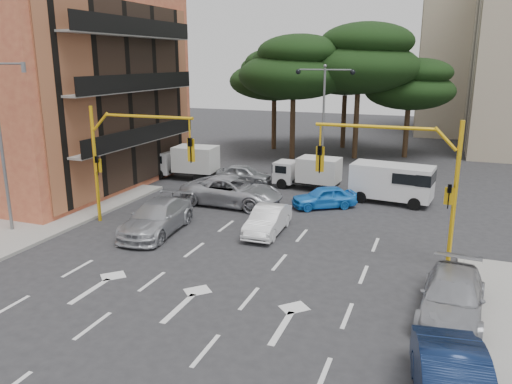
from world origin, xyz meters
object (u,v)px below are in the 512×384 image
(car_blue_compact, at_px, (324,197))
(van_white, at_px, (392,183))
(street_lamp_center, at_px, (324,101))
(box_truck_b, at_px, (307,173))
(street_lamp_left, at_px, (4,137))
(box_truck_a, at_px, (185,162))
(car_white_hatch, at_px, (268,220))
(signal_mast_left, at_px, (124,150))
(car_silver_wagon, at_px, (157,217))
(car_silver_cross_a, at_px, (232,191))
(car_silver_cross_b, at_px, (244,174))
(car_silver_parked, at_px, (452,297))
(signal_mast_right, at_px, (409,171))

(car_blue_compact, relative_size, van_white, 0.79)
(street_lamp_center, height_order, box_truck_b, street_lamp_center)
(street_lamp_left, height_order, box_truck_a, street_lamp_left)
(car_white_hatch, xyz_separation_m, box_truck_b, (-0.43, 9.10, 0.41))
(box_truck_a, bearing_deg, street_lamp_center, -70.22)
(signal_mast_left, bearing_deg, van_white, 36.49)
(street_lamp_center, distance_m, car_white_hatch, 13.58)
(street_lamp_left, bearing_deg, street_lamp_center, 56.41)
(car_silver_wagon, height_order, car_silver_cross_a, car_silver_cross_a)
(car_white_hatch, distance_m, car_silver_cross_a, 5.27)
(street_lamp_center, relative_size, car_silver_cross_b, 2.04)
(street_lamp_center, distance_m, car_silver_parked, 20.85)
(street_lamp_left, bearing_deg, car_silver_parked, -3.85)
(car_silver_wagon, distance_m, car_silver_parked, 14.01)
(car_silver_cross_a, xyz_separation_m, car_silver_cross_b, (-1.26, 5.02, -0.17))
(street_lamp_left, xyz_separation_m, van_white, (16.67, 12.00, -3.56))
(street_lamp_left, height_order, car_silver_parked, street_lamp_left)
(street_lamp_center, bearing_deg, car_silver_cross_a, -110.06)
(street_lamp_center, height_order, car_white_hatch, street_lamp_center)
(car_silver_cross_a, height_order, van_white, van_white)
(car_silver_wagon, xyz_separation_m, car_silver_cross_a, (1.56, 5.70, 0.05))
(signal_mast_left, xyz_separation_m, box_truck_a, (-2.20, 10.13, -2.70))
(car_silver_cross_a, height_order, box_truck_b, box_truck_b)
(car_silver_cross_a, height_order, car_silver_cross_b, car_silver_cross_a)
(street_lamp_left, relative_size, car_white_hatch, 2.01)
(signal_mast_right, relative_size, van_white, 1.30)
(signal_mast_right, height_order, box_truck_b, signal_mast_right)
(street_lamp_center, distance_m, box_truck_b, 5.67)
(signal_mast_left, xyz_separation_m, box_truck_b, (6.70, 10.39, -2.82))
(street_lamp_left, height_order, box_truck_b, street_lamp_left)
(signal_mast_left, xyz_separation_m, car_silver_cross_b, (2.32, 10.21, -3.24))
(van_white, bearing_deg, street_lamp_center, -126.04)
(signal_mast_right, distance_m, van_white, 9.52)
(signal_mast_right, relative_size, car_blue_compact, 1.63)
(van_white, distance_m, box_truck_a, 14.42)
(street_lamp_left, relative_size, car_blue_compact, 2.17)
(street_lamp_center, height_order, car_silver_cross_b, street_lamp_center)
(signal_mast_left, bearing_deg, car_white_hatch, 10.28)
(car_silver_cross_a, bearing_deg, car_silver_parked, -126.28)
(signal_mast_left, distance_m, car_silver_cross_a, 7.01)
(car_silver_cross_a, bearing_deg, car_silver_cross_b, 16.42)
(car_silver_wagon, height_order, van_white, van_white)
(signal_mast_right, relative_size, signal_mast_left, 1.00)
(signal_mast_left, height_order, street_lamp_center, street_lamp_center)
(van_white, bearing_deg, car_silver_cross_a, -59.14)
(street_lamp_left, distance_m, car_silver_cross_b, 15.40)
(signal_mast_left, relative_size, box_truck_b, 1.39)
(car_blue_compact, bearing_deg, car_silver_wagon, -76.71)
(signal_mast_right, distance_m, street_lamp_left, 18.36)
(car_blue_compact, xyz_separation_m, box_truck_b, (-2.02, 3.88, 0.44))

